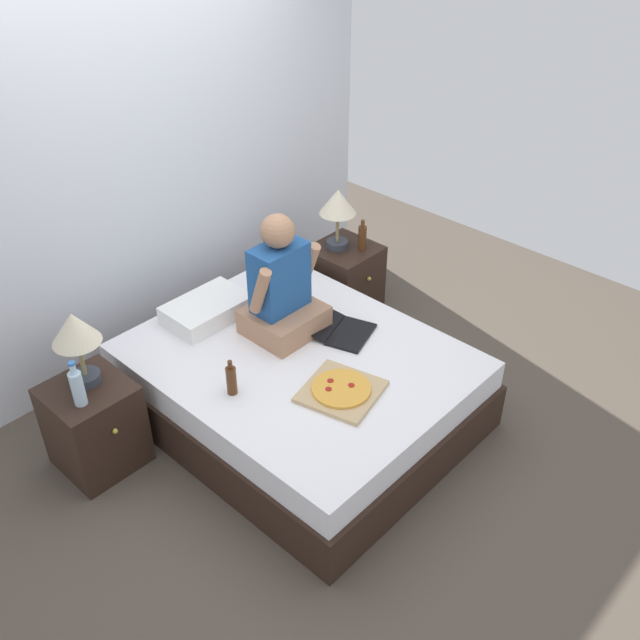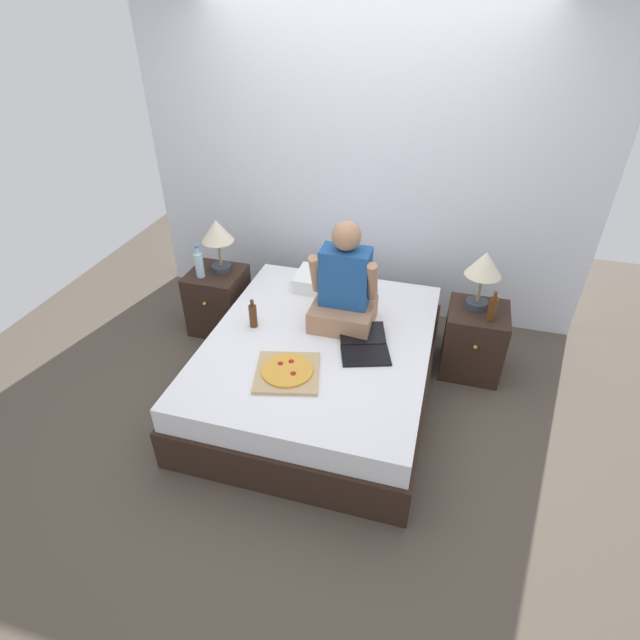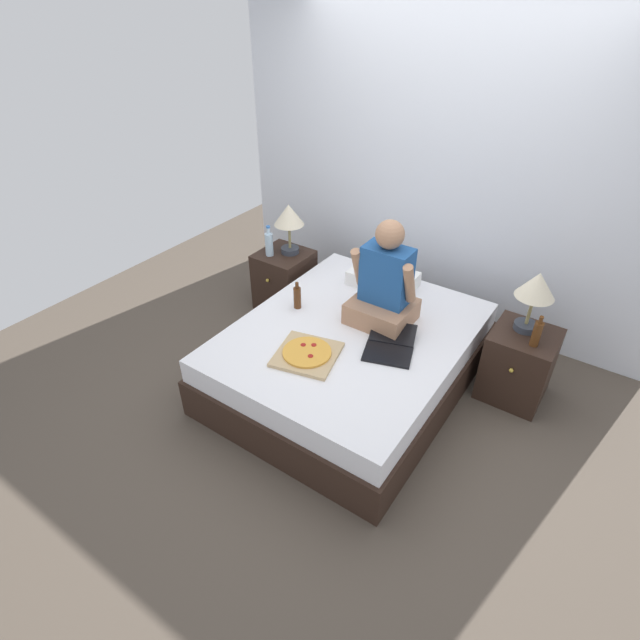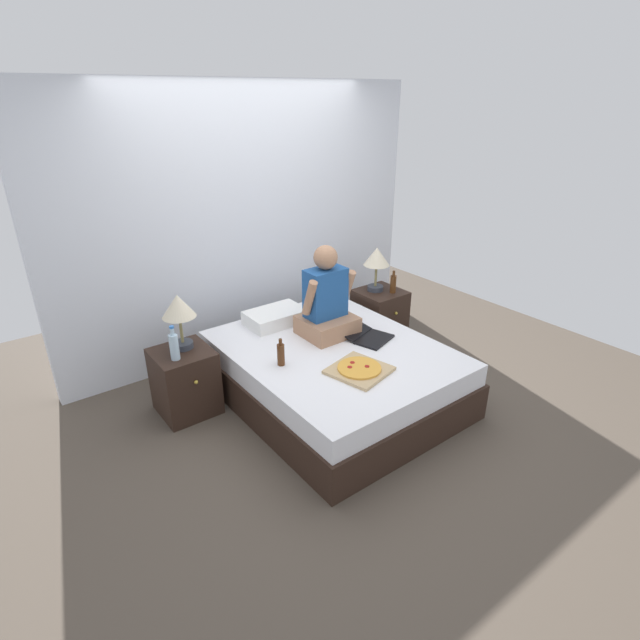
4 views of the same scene
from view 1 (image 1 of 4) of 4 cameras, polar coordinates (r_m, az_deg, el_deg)
The scene contains 14 objects.
ground_plane at distance 4.54m, azimuth -1.60°, elevation -7.56°, with size 5.77×5.77×0.00m, color #4C4238.
wall_back at distance 4.75m, azimuth -13.65°, elevation 11.51°, with size 3.77×0.12×2.50m, color silver.
bed at distance 4.38m, azimuth -1.65°, elevation -5.26°, with size 1.57×1.94×0.48m.
nightstand_left at distance 4.26m, azimuth -17.58°, elevation -8.03°, with size 0.44×0.47×0.55m.
lamp_on_left_nightstand at distance 3.95m, azimuth -18.99°, elevation -0.99°, with size 0.26×0.26×0.45m.
water_bottle at distance 3.93m, azimuth -18.83°, elevation -5.11°, with size 0.07×0.07×0.28m.
nightstand_right at distance 5.31m, azimuth 1.96°, elevation 3.23°, with size 0.44×0.47×0.55m.
lamp_on_right_nightstand at distance 5.03m, azimuth 1.43°, elevation 9.12°, with size 0.26×0.26×0.45m.
beer_bottle at distance 5.12m, azimuth 3.40°, elevation 6.64°, with size 0.06×0.06×0.23m.
pillow at distance 4.55m, azimuth -9.02°, elevation 0.84°, with size 0.52×0.34×0.12m, color white.
person_seated at distance 4.27m, azimuth -3.09°, elevation 2.39°, with size 0.47×0.40×0.78m.
laptop at distance 4.38m, azimuth 1.68°, elevation -0.82°, with size 0.43×0.49×0.07m.
pizza_box at distance 3.94m, azimuth 1.70°, elevation -5.65°, with size 0.48×0.48×0.05m.
beer_bottle_on_bed at distance 3.92m, azimuth -7.10°, elevation -4.77°, with size 0.06×0.06×0.22m.
Camera 1 is at (-2.36, -2.37, 3.07)m, focal length 40.00 mm.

